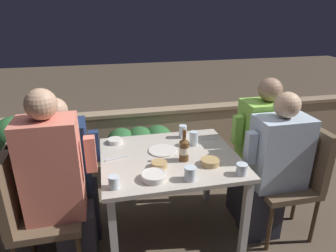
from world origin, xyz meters
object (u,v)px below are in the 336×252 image
(person_coral_top, at_px, (59,186))
(person_navy_jumper, at_px, (68,172))
(person_green_blouse, at_px, (259,150))
(chair_left_far, at_px, (40,180))
(person_blue_shirt, at_px, (273,168))
(chair_right_near, at_px, (296,171))
(chair_left_near, at_px, (30,205))
(beer_bottle, at_px, (184,149))
(chair_right_far, at_px, (279,155))
(potted_plant, at_px, (18,149))

(person_coral_top, distance_m, person_navy_jumper, 0.32)
(person_navy_jumper, bearing_deg, person_green_blouse, -0.94)
(chair_left_far, distance_m, person_blue_shirt, 1.79)
(person_coral_top, height_order, person_green_blouse, person_coral_top)
(chair_left_far, bearing_deg, person_navy_jumper, 0.00)
(chair_right_near, bearing_deg, person_coral_top, -179.90)
(person_blue_shirt, bearing_deg, person_navy_jumper, 168.88)
(person_navy_jumper, bearing_deg, chair_left_near, -126.02)
(beer_bottle, bearing_deg, chair_left_near, -176.36)
(person_navy_jumper, height_order, beer_bottle, person_navy_jumper)
(person_coral_top, height_order, person_blue_shirt, person_coral_top)
(chair_right_near, height_order, beer_bottle, beer_bottle)
(chair_left_far, bearing_deg, person_blue_shirt, -9.83)
(person_blue_shirt, distance_m, beer_bottle, 0.74)
(person_navy_jumper, distance_m, chair_right_far, 1.78)
(beer_bottle, bearing_deg, chair_left_far, 167.19)
(beer_bottle, xyz_separation_m, potted_plant, (-1.38, 0.96, -0.31))
(person_coral_top, distance_m, chair_right_near, 1.79)
(chair_right_near, relative_size, person_green_blouse, 0.75)
(beer_bottle, bearing_deg, person_coral_top, -175.51)
(chair_left_far, distance_m, person_green_blouse, 1.79)
(person_green_blouse, distance_m, beer_bottle, 0.78)
(chair_left_far, bearing_deg, person_green_blouse, -0.83)
(person_blue_shirt, xyz_separation_m, person_green_blouse, (0.02, 0.28, 0.02))
(chair_right_far, bearing_deg, person_blue_shirt, -129.45)
(person_navy_jumper, relative_size, beer_bottle, 4.99)
(person_blue_shirt, height_order, chair_right_far, person_blue_shirt)
(chair_left_near, distance_m, person_navy_jumper, 0.38)
(chair_left_near, xyz_separation_m, beer_bottle, (1.07, 0.07, 0.26))
(chair_left_near, bearing_deg, person_green_blouse, 8.91)
(chair_right_far, height_order, person_green_blouse, person_green_blouse)
(chair_left_near, height_order, chair_right_far, same)
(person_blue_shirt, bearing_deg, potted_plant, 153.89)
(beer_bottle, bearing_deg, potted_plant, 145.27)
(person_coral_top, height_order, chair_right_near, person_coral_top)
(person_coral_top, distance_m, chair_left_far, 0.38)
(person_coral_top, height_order, potted_plant, person_coral_top)
(potted_plant, bearing_deg, person_navy_jumper, -53.41)
(person_green_blouse, bearing_deg, chair_left_far, 179.17)
(beer_bottle, bearing_deg, person_green_blouse, 16.37)
(person_blue_shirt, height_order, beer_bottle, person_blue_shirt)
(person_coral_top, height_order, chair_right_far, person_coral_top)
(beer_bottle, bearing_deg, chair_right_far, 12.90)
(chair_right_near, relative_size, beer_bottle, 3.92)
(chair_right_near, xyz_separation_m, beer_bottle, (-0.91, 0.07, 0.26))
(chair_left_far, height_order, person_green_blouse, person_green_blouse)
(person_coral_top, bearing_deg, beer_bottle, 4.49)
(person_coral_top, height_order, person_navy_jumper, person_coral_top)
(chair_left_near, distance_m, beer_bottle, 1.11)
(person_blue_shirt, height_order, potted_plant, person_blue_shirt)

